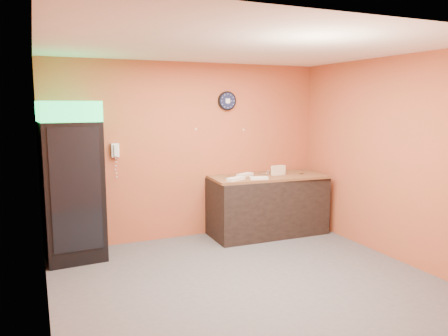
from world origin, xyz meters
TOP-DOWN VIEW (x-y plane):
  - floor at (0.00, 0.00)m, footprint 4.50×4.50m
  - back_wall at (0.00, 2.00)m, footprint 4.50×0.02m
  - left_wall at (-2.25, 0.00)m, footprint 0.02×4.00m
  - right_wall at (2.25, 0.00)m, footprint 0.02×4.00m
  - ceiling at (0.00, 0.00)m, footprint 4.50×4.00m
  - beverage_cooler at (-1.85, 1.60)m, footprint 0.81×0.83m
  - prep_counter at (1.19, 1.58)m, footprint 1.91×0.87m
  - wall_clock at (0.64, 1.97)m, footprint 0.31×0.06m
  - wall_phone at (-1.20, 1.95)m, footprint 0.11×0.10m
  - butcher_paper at (1.19, 1.58)m, footprint 1.95×0.97m
  - sub_roll_stack at (1.37, 1.55)m, footprint 0.25×0.12m
  - wrapped_sandwich_left at (0.52, 1.37)m, footprint 0.33×0.23m
  - wrapped_sandwich_mid at (0.88, 1.30)m, footprint 0.30×0.18m
  - wrapped_sandwich_right at (0.82, 1.66)m, footprint 0.33×0.25m
  - kitchen_tool at (1.26, 1.68)m, footprint 0.06×0.06m

SIDE VIEW (x-z plane):
  - floor at x=0.00m, z-range 0.00..0.00m
  - prep_counter at x=1.19m, z-range 0.00..0.95m
  - butcher_paper at x=1.19m, z-range 0.95..0.99m
  - wrapped_sandwich_mid at x=0.88m, z-range 0.99..1.03m
  - wrapped_sandwich_left at x=0.52m, z-range 0.99..1.03m
  - wrapped_sandwich_right at x=0.82m, z-range 0.99..1.03m
  - kitchen_tool at x=1.26m, z-range 0.99..1.05m
  - sub_roll_stack at x=1.37m, z-range 0.99..1.14m
  - beverage_cooler at x=-1.85m, z-range -0.03..2.16m
  - back_wall at x=0.00m, z-range 0.00..2.80m
  - left_wall at x=-2.25m, z-range 0.00..2.80m
  - right_wall at x=2.25m, z-range 0.00..2.80m
  - wall_phone at x=-1.20m, z-range 1.36..1.57m
  - wall_clock at x=0.64m, z-range 2.04..2.35m
  - ceiling at x=0.00m, z-range 2.79..2.81m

